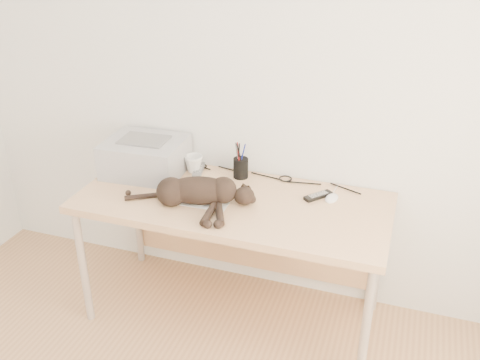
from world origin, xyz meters
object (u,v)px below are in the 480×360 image
(pen_cup, at_px, (241,168))
(mouse, at_px, (332,196))
(printer, at_px, (145,156))
(cat, at_px, (195,192))
(mug, at_px, (194,164))
(desk, at_px, (238,214))

(pen_cup, bearing_deg, mouse, -9.97)
(mouse, bearing_deg, pen_cup, -178.88)
(printer, bearing_deg, cat, -31.91)
(mug, xyz_separation_m, mouse, (0.80, -0.07, -0.03))
(pen_cup, height_order, mouse, pen_cup)
(printer, relative_size, mouse, 4.23)
(desk, distance_m, printer, 0.62)
(desk, bearing_deg, cat, -130.45)
(cat, distance_m, pen_cup, 0.38)
(pen_cup, bearing_deg, cat, -108.03)
(printer, height_order, mouse, printer)
(mug, bearing_deg, pen_cup, 3.76)
(desk, relative_size, pen_cup, 7.59)
(cat, xyz_separation_m, pen_cup, (0.12, 0.36, -0.01))
(cat, relative_size, mouse, 6.38)
(desk, height_order, mouse, mouse)
(printer, bearing_deg, pen_cup, 11.55)
(printer, distance_m, mouse, 1.05)
(desk, distance_m, mouse, 0.51)
(pen_cup, distance_m, mouse, 0.53)
(desk, xyz_separation_m, mug, (-0.32, 0.16, 0.18))
(desk, bearing_deg, mouse, 9.58)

